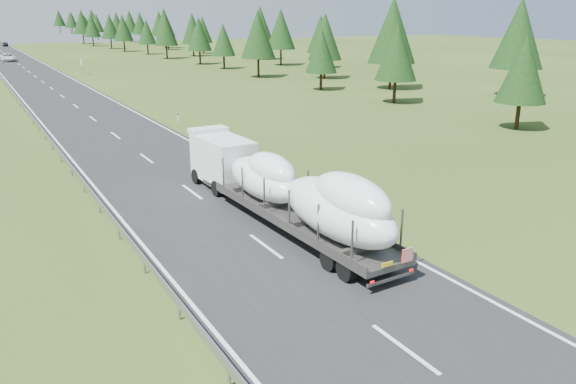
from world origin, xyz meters
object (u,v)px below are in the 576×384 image
highway_sign (81,64)px  distant_car_dark (5,44)px  distant_van (8,57)px  boat_truck (284,186)px

highway_sign → distant_car_dark: (-4.09, 104.49, -1.11)m
highway_sign → distant_car_dark: highway_sign is taller
distant_van → distant_car_dark: bearing=83.4°
boat_truck → distant_van: (-3.14, 115.70, -1.13)m
boat_truck → distant_van: size_ratio=2.85×
boat_truck → distant_van: bearing=91.6°
distant_van → distant_car_dark: size_ratio=1.48×
distant_car_dark → distant_van: bearing=-90.3°
highway_sign → boat_truck: (-5.26, -78.22, 0.17)m
boat_truck → distant_car_dark: (1.16, 182.71, -1.27)m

